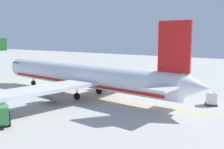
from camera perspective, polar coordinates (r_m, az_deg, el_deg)
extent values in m
cylinder|color=silver|center=(44.79, -6.48, -0.11)|extent=(7.21, 36.20, 3.80)
cone|color=silver|center=(59.87, -19.54, 1.61)|extent=(3.82, 2.73, 3.61)
cone|color=silver|center=(33.91, 17.56, -2.54)|extent=(3.52, 3.49, 3.23)
cube|color=#192333|center=(57.93, -18.44, 2.30)|extent=(3.44, 2.70, 0.60)
cube|color=silver|center=(37.52, -14.25, -3.03)|extent=(16.63, 7.89, 0.50)
cylinder|color=slate|center=(40.79, -12.64, -3.78)|extent=(2.50, 3.40, 2.20)
cube|color=silver|center=(50.45, 2.53, 0.14)|extent=(16.04, 4.95, 0.50)
cylinder|color=slate|center=(49.61, -1.03, -1.40)|extent=(2.50, 3.40, 2.20)
cube|color=red|center=(34.59, 13.11, 5.78)|extent=(0.78, 4.41, 6.50)
cube|color=silver|center=(35.12, 12.85, -1.99)|extent=(10.66, 4.18, 0.24)
cube|color=red|center=(44.95, -6.46, -1.43)|extent=(6.68, 32.60, 0.36)
cylinder|color=black|center=(55.70, -16.40, -1.79)|extent=(0.45, 1.13, 1.10)
cylinder|color=gray|center=(55.57, -16.43, -0.98)|extent=(0.20, 0.20, 0.50)
cylinder|color=black|center=(42.50, -7.48, -4.65)|extent=(0.45, 1.13, 1.10)
cylinder|color=gray|center=(42.33, -7.50, -3.59)|extent=(0.20, 0.20, 0.50)
cylinder|color=black|center=(46.15, -2.81, -3.53)|extent=(0.45, 1.13, 1.10)
cylinder|color=gray|center=(45.99, -2.82, -2.56)|extent=(0.20, 0.20, 0.50)
cylinder|color=black|center=(32.47, -21.01, -9.48)|extent=(0.74, 0.90, 0.90)
cylinder|color=black|center=(35.41, -21.15, -8.00)|extent=(0.74, 0.90, 0.90)
cube|color=#333338|center=(41.56, 20.34, -5.98)|extent=(2.06, 2.06, 0.30)
cube|color=silver|center=(41.34, 20.41, -4.70)|extent=(1.80, 1.80, 1.61)
cube|color=silver|center=(41.27, 21.13, -3.83)|extent=(1.54, 1.04, 0.54)
cylinder|color=#191E33|center=(49.83, 10.68, -2.95)|extent=(0.14, 0.14, 0.79)
cylinder|color=#191E33|center=(49.79, 10.88, -2.97)|extent=(0.14, 0.14, 0.79)
cube|color=#CCE519|center=(49.68, 10.80, -2.18)|extent=(0.28, 0.47, 0.60)
cube|color=silver|center=(49.68, 10.80, -2.14)|extent=(0.29, 0.48, 0.06)
sphere|color=tan|center=(49.61, 10.82, -1.72)|extent=(0.22, 0.22, 0.22)
cylinder|color=#CCE519|center=(49.74, 10.50, -2.12)|extent=(0.09, 0.09, 0.57)
cylinder|color=#CCE519|center=(49.61, 11.11, -2.16)|extent=(0.09, 0.09, 0.57)
cylinder|color=#191E33|center=(46.55, 10.52, -3.74)|extent=(0.14, 0.14, 0.83)
cylinder|color=#191E33|center=(46.38, 10.54, -3.78)|extent=(0.14, 0.14, 0.83)
cube|color=orange|center=(46.32, 10.55, -2.89)|extent=(0.49, 0.40, 0.62)
cube|color=silver|center=(46.31, 10.56, -2.85)|extent=(0.51, 0.41, 0.06)
sphere|color=tan|center=(46.24, 10.57, -2.38)|extent=(0.22, 0.22, 0.22)
cylinder|color=orange|center=(46.58, 10.53, -2.79)|extent=(0.09, 0.09, 0.59)
cylinder|color=orange|center=(46.05, 10.58, -2.92)|extent=(0.09, 0.09, 0.59)
cube|color=yellow|center=(42.79, -0.90, -5.23)|extent=(0.30, 60.00, 0.01)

